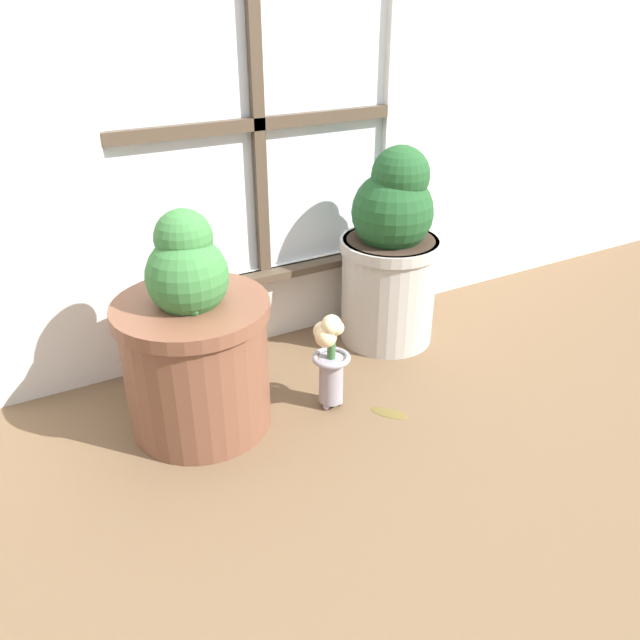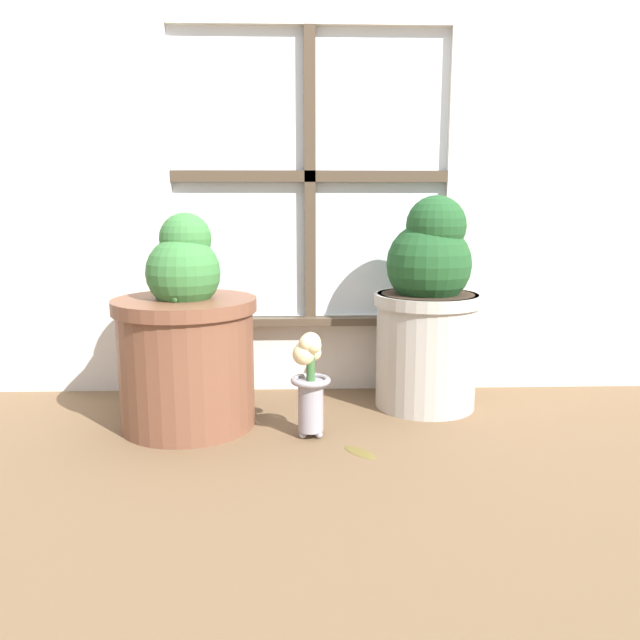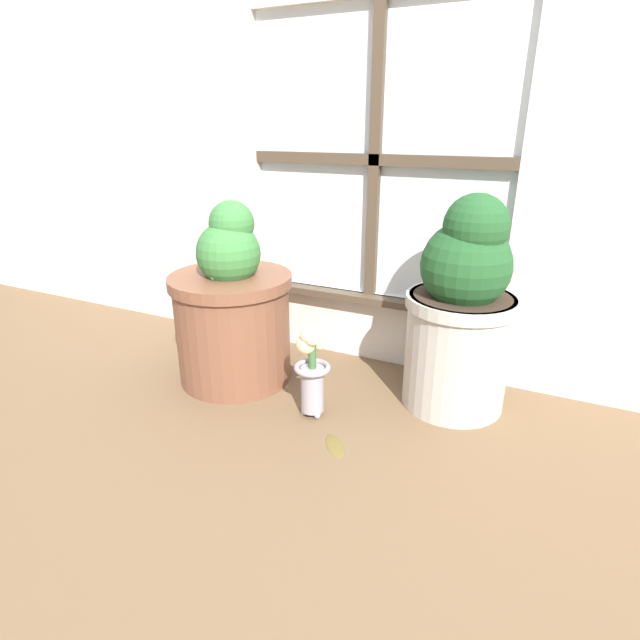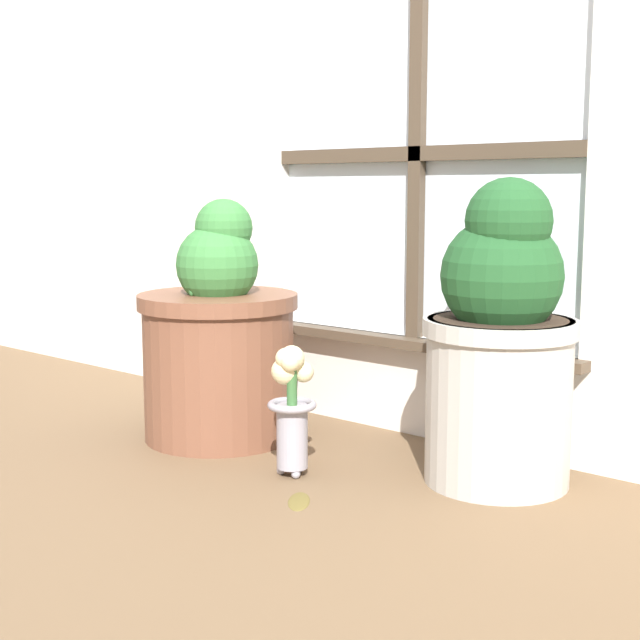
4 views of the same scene
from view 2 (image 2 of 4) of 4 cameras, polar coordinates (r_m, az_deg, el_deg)
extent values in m
plane|color=brown|center=(1.60, -0.50, -12.33)|extent=(10.00, 10.00, 0.00)
cube|color=silver|center=(2.13, -0.89, -2.88)|extent=(0.89, 0.05, 0.25)
cube|color=white|center=(2.08, -0.94, 12.97)|extent=(0.89, 0.02, 0.91)
cube|color=#4C3D2D|center=(2.06, -0.93, 13.00)|extent=(0.04, 0.02, 0.91)
cube|color=#4C3D2D|center=(2.06, -0.93, 13.00)|extent=(0.89, 0.02, 0.04)
cube|color=#4C3D2D|center=(2.06, -0.87, -0.08)|extent=(0.95, 0.06, 0.02)
cylinder|color=brown|center=(1.80, -12.06, -3.83)|extent=(0.37, 0.37, 0.37)
cylinder|color=brown|center=(1.76, -12.27, 1.35)|extent=(0.40, 0.40, 0.04)
cylinder|color=#38281E|center=(1.76, -12.28, 1.78)|extent=(0.34, 0.34, 0.01)
sphere|color=#387538|center=(1.75, -12.38, 4.24)|extent=(0.20, 0.20, 0.20)
sphere|color=#387538|center=(1.76, -12.20, 7.28)|extent=(0.14, 0.14, 0.14)
ellipsoid|color=#387538|center=(1.72, -14.04, 3.71)|extent=(0.12, 0.12, 0.16)
cylinder|color=#B7B2A8|center=(1.95, 9.66, -2.76)|extent=(0.31, 0.31, 0.35)
cylinder|color=#B7B2A8|center=(1.92, 9.81, 1.87)|extent=(0.32, 0.32, 0.04)
cylinder|color=#38281E|center=(1.92, 9.82, 2.24)|extent=(0.28, 0.28, 0.01)
sphere|color=#1E4C23|center=(1.91, 9.91, 5.05)|extent=(0.26, 0.26, 0.26)
sphere|color=#1E4C23|center=(1.90, 10.57, 8.47)|extent=(0.18, 0.18, 0.18)
ellipsoid|color=#1E4C23|center=(1.96, 8.32, 4.88)|extent=(0.11, 0.09, 0.18)
sphere|color=#99939E|center=(1.74, -0.86, -10.00)|extent=(0.02, 0.02, 0.02)
sphere|color=#99939E|center=(1.71, -1.58, -10.45)|extent=(0.02, 0.02, 0.02)
sphere|color=#99939E|center=(1.71, -0.10, -10.44)|extent=(0.02, 0.02, 0.02)
cylinder|color=#99939E|center=(1.69, -0.86, -7.82)|extent=(0.07, 0.07, 0.14)
torus|color=#99939E|center=(1.67, -0.86, -5.54)|extent=(0.11, 0.11, 0.02)
cylinder|color=#386633|center=(1.66, -0.87, -4.27)|extent=(0.02, 0.02, 0.08)
sphere|color=beige|center=(1.65, -0.87, -2.08)|extent=(0.06, 0.06, 0.06)
sphere|color=beige|center=(1.68, -0.61, -3.00)|extent=(0.05, 0.05, 0.05)
sphere|color=beige|center=(1.67, -1.36, -2.80)|extent=(0.06, 0.06, 0.06)
sphere|color=beige|center=(1.65, -1.51, -3.14)|extent=(0.06, 0.06, 0.06)
sphere|color=beige|center=(1.64, -1.18, -2.16)|extent=(0.04, 0.04, 0.04)
sphere|color=beige|center=(1.63, -0.49, -2.36)|extent=(0.04, 0.04, 0.04)
ellipsoid|color=brown|center=(1.62, 3.68, -11.87)|extent=(0.10, 0.11, 0.01)
camera|label=1|loc=(0.89, -72.05, 32.72)|focal=35.00mm
camera|label=3|loc=(0.78, 54.33, 20.74)|focal=28.00mm
camera|label=4|loc=(1.32, 78.84, 2.02)|focal=50.00mm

